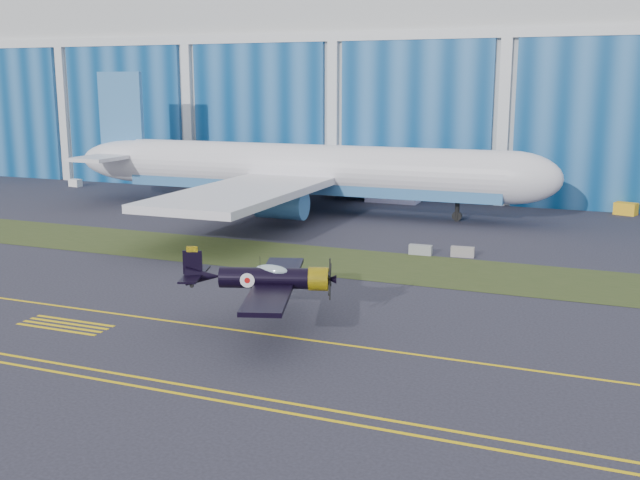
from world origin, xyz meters
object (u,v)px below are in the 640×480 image
at_px(jetliner, 307,115).
at_px(shipping_container, 393,191).
at_px(warbird, 265,278).
at_px(tug, 626,209).

relative_size(jetliner, shipping_container, 9.73).
bearing_deg(warbird, tug, 50.42).
relative_size(warbird, shipping_container, 2.31).
xyz_separation_m(warbird, shipping_container, (-6.73, 50.49, -1.75)).
bearing_deg(warbird, shipping_container, 79.78).
distance_m(jetliner, shipping_container, 15.81).
xyz_separation_m(warbird, jetliner, (-14.16, 40.44, 7.94)).
bearing_deg(shipping_container, jetliner, -125.41).
height_order(jetliner, tug, jetliner).
distance_m(warbird, jetliner, 43.58).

